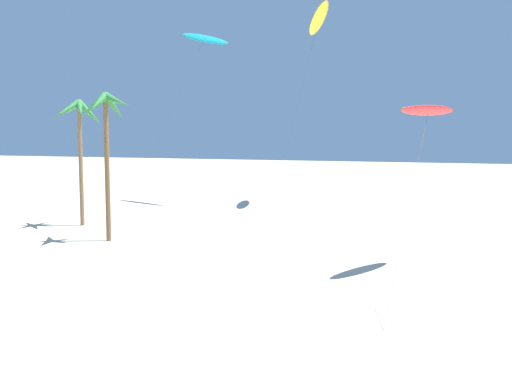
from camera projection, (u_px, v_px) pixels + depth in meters
name	position (u px, v px, depth m)	size (l,w,h in m)	color
palm_tree_1	(106.00, 118.00, 35.67)	(3.72, 3.60, 9.41)	brown
palm_tree_2	(79.00, 118.00, 42.00)	(4.13, 4.43, 9.36)	olive
flying_kite_2	(319.00, 19.00, 54.19)	(4.32, 12.71, 19.15)	yellow
flying_kite_3	(428.00, 110.00, 27.76)	(2.92, 12.22, 8.25)	red
flying_kite_5	(204.00, 39.00, 55.75)	(7.11, 10.38, 17.42)	#19B2B7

